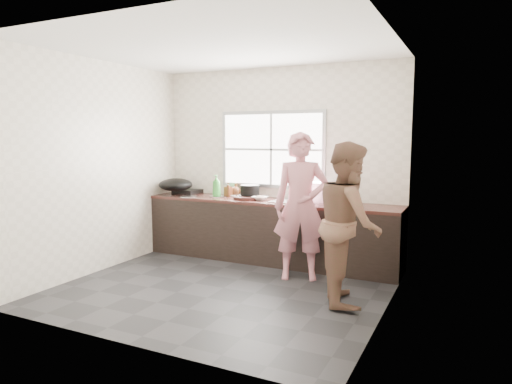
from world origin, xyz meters
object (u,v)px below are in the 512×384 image
at_px(plate_food, 235,195).
at_px(glass_jar, 229,192).
at_px(bowl_held, 302,202).
at_px(cutting_board, 248,198).
at_px(dish_rack, 326,193).
at_px(bowl_crabs, 297,202).
at_px(pot_lid_left, 188,196).
at_px(wok, 176,185).
at_px(pot_lid_right, 218,196).
at_px(bottle_green, 217,186).
at_px(bowl_mince, 260,198).
at_px(person_side, 349,223).
at_px(burner, 189,191).
at_px(woman, 301,211).
at_px(bottle_brown_tall, 228,190).
at_px(bottle_brown_short, 236,190).
at_px(black_pot, 250,192).

relative_size(plate_food, glass_jar, 2.19).
height_order(bowl_held, plate_food, bowl_held).
relative_size(cutting_board, dish_rack, 1.04).
bearing_deg(bowl_crabs, pot_lid_left, 179.57).
distance_m(wok, pot_lid_right, 0.70).
bearing_deg(bowl_crabs, bottle_green, 170.85).
distance_m(cutting_board, bowl_mince, 0.20).
xyz_separation_m(person_side, dish_rack, (-0.58, 1.05, 0.16)).
xyz_separation_m(person_side, plate_food, (-2.05, 1.29, 0.03)).
bearing_deg(person_side, bowl_held, 22.15).
bearing_deg(burner, woman, -19.64).
bearing_deg(bottle_brown_tall, bowl_held, -14.15).
bearing_deg(bowl_crabs, dish_rack, 29.09).
relative_size(woman, burner, 4.32).
relative_size(bottle_green, bottle_brown_tall, 1.68).
height_order(bowl_held, bottle_green, bottle_green).
relative_size(dish_rack, pot_lid_right, 1.44).
xyz_separation_m(bowl_held, bottle_brown_tall, (-1.27, 0.32, 0.06)).
xyz_separation_m(bowl_held, burner, (-2.03, 0.42, -0.00)).
distance_m(bottle_green, pot_lid_right, 0.16).
relative_size(bottle_brown_short, pot_lid_left, 0.69).
bearing_deg(pot_lid_left, pot_lid_right, 29.34).
height_order(plate_food, glass_jar, glass_jar).
distance_m(bottle_brown_tall, pot_lid_left, 0.59).
relative_size(woman, cutting_board, 4.23).
bearing_deg(bottle_brown_short, pot_lid_right, -129.33).
bearing_deg(bottle_green, dish_rack, -1.14).
distance_m(bowl_crabs, black_pot, 0.86).
relative_size(woman, person_side, 0.99).
xyz_separation_m(plate_food, pot_lid_right, (-0.16, -0.20, -0.00)).
bearing_deg(person_side, bowl_mince, 34.23).
relative_size(black_pot, pot_lid_left, 1.03).
xyz_separation_m(plate_food, wok, (-0.84, -0.30, 0.15)).
height_order(bowl_held, black_pot, black_pot).
height_order(bottle_brown_tall, dish_rack, dish_rack).
height_order(bottle_green, bottle_brown_tall, bottle_green).
bearing_deg(bowl_held, woman, -73.00).
xyz_separation_m(bowl_crabs, pot_lid_right, (-1.32, 0.23, -0.02)).
relative_size(black_pot, pot_lid_right, 1.01).
distance_m(person_side, bottle_brown_short, 2.43).
distance_m(person_side, bowl_mince, 1.82).
relative_size(bottle_brown_short, glass_jar, 1.63).
xyz_separation_m(bottle_brown_tall, glass_jar, (-0.02, 0.08, -0.04)).
relative_size(bottle_green, wok, 0.63).
height_order(bottle_brown_short, wok, wok).
bearing_deg(bottle_brown_short, bowl_mince, -27.91).
bearing_deg(bowl_held, pot_lid_right, 170.80).
height_order(glass_jar, pot_lid_right, glass_jar).
xyz_separation_m(pot_lid_left, pot_lid_right, (0.38, 0.21, 0.00)).
distance_m(pot_lid_left, pot_lid_right, 0.43).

